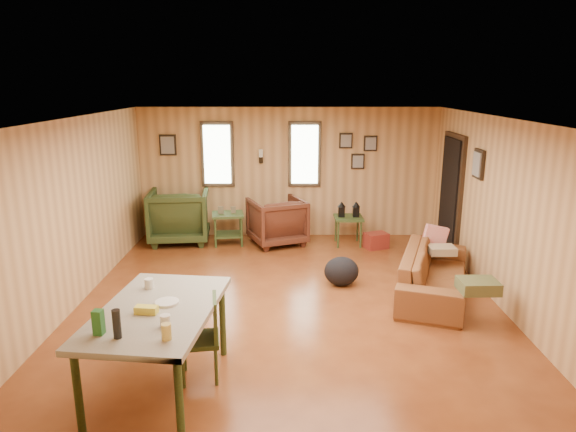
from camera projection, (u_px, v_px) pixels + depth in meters
The scene contains 11 objects.
room at pixel (301, 207), 6.88m from camera, with size 5.54×6.04×2.44m.
sofa at pixel (435, 266), 6.98m from camera, with size 2.08×0.61×0.81m, color brown.
recliner_brown at pixel (277, 219), 9.17m from camera, with size 0.90×0.84×0.92m, color #4E2517.
recliner_green at pixel (179, 213), 9.28m from camera, with size 1.04×0.97×1.07m, color #2D3B1A.
end_table at pixel (228, 223), 9.16m from camera, with size 0.61×0.57×0.70m.
side_table at pixel (349, 215), 9.10m from camera, with size 0.50×0.50×0.79m.
cooler at pixel (376, 241), 9.00m from camera, with size 0.46×0.39×0.27m.
backpack at pixel (341, 271), 7.32m from camera, with size 0.59×0.51×0.43m.
sofa_pillows at pixel (456, 262), 6.81m from camera, with size 0.48×1.91×0.40m.
dining_table at pixel (157, 316), 4.65m from camera, with size 1.17×1.76×1.09m.
dining_chair at pixel (206, 333), 4.96m from camera, with size 0.44×0.44×0.85m.
Camera 1 is at (0.01, -6.41, 2.83)m, focal length 32.00 mm.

